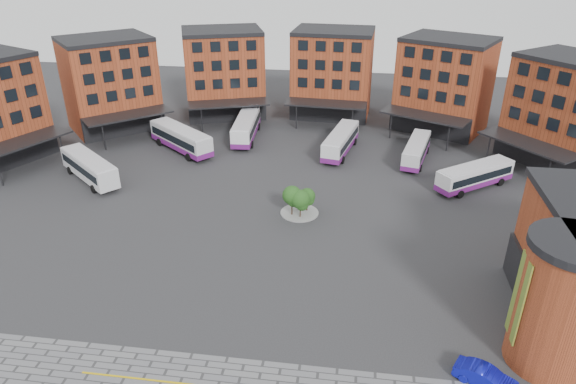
# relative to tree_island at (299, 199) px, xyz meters

# --- Properties ---
(ground) EXTENTS (160.00, 160.00, 0.00)m
(ground) POSITION_rel_tree_island_xyz_m (-2.02, -11.52, -2.07)
(ground) COLOR #28282B
(ground) RESTS_ON ground
(main_building) EXTENTS (94.14, 42.48, 14.60)m
(main_building) POSITION_rel_tree_island_xyz_m (-6.79, 26.73, 5.15)
(main_building) COLOR #933D20
(main_building) RESTS_ON ground
(tree_island) EXTENTS (4.40, 4.40, 3.66)m
(tree_island) POSITION_rel_tree_island_xyz_m (0.00, 0.00, 0.00)
(tree_island) COLOR gray
(tree_island) RESTS_ON ground
(bus_a) EXTENTS (10.67, 9.51, 3.30)m
(bus_a) POSITION_rel_tree_island_xyz_m (-27.93, 5.51, -0.12)
(bus_a) COLOR silver
(bus_a) RESTS_ON ground
(bus_b) EXTENTS (11.47, 10.14, 3.52)m
(bus_b) POSITION_rel_tree_island_xyz_m (-19.49, 16.91, -0.17)
(bus_b) COLOR silver
(bus_b) RESTS_ON ground
(bus_c) EXTENTS (3.64, 12.45, 3.47)m
(bus_c) POSITION_rel_tree_island_xyz_m (-11.07, 23.20, -0.20)
(bus_c) COLOR white
(bus_c) RESTS_ON ground
(bus_d) EXTENTS (5.04, 11.96, 3.28)m
(bus_d) POSITION_rel_tree_island_xyz_m (3.75, 19.36, -0.30)
(bus_d) COLOR silver
(bus_d) RESTS_ON ground
(bus_e) EXTENTS (4.88, 10.90, 2.99)m
(bus_e) POSITION_rel_tree_island_xyz_m (14.42, 17.77, -0.45)
(bus_e) COLOR silver
(bus_e) RESTS_ON ground
(bus_f) EXTENTS (10.39, 8.70, 3.12)m
(bus_f) POSITION_rel_tree_island_xyz_m (20.96, 10.06, -0.38)
(bus_f) COLOR silver
(bus_f) RESTS_ON ground
(blue_car) EXTENTS (4.63, 3.39, 1.46)m
(blue_car) POSITION_rel_tree_island_xyz_m (16.04, -22.62, -1.35)
(blue_car) COLOR #0C109F
(blue_car) RESTS_ON ground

